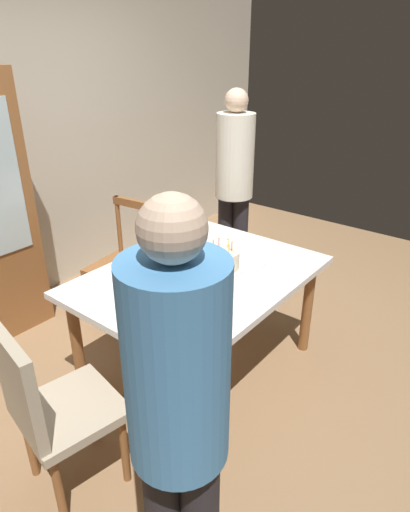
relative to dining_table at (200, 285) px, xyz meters
name	(u,v)px	position (x,y,z in m)	size (l,w,h in m)	color
ground	(200,368)	(0.00, 0.00, -0.65)	(6.40, 6.40, 0.00)	#93704C
back_wall	(20,144)	(0.00, 1.85, 0.65)	(6.40, 0.10, 2.60)	beige
dining_table	(200,285)	(0.00, 0.00, 0.00)	(1.48, 1.10, 0.74)	white
birthday_cake	(222,260)	(0.13, -0.07, 0.14)	(0.28, 0.28, 0.19)	silver
plate_near_celebrant	(187,314)	(-0.41, -0.25, 0.09)	(0.22, 0.22, 0.01)	silver
plate_far_side	(163,265)	(-0.07, 0.25, 0.09)	(0.22, 0.22, 0.01)	silver
fork_near_celebrant	(166,328)	(-0.57, -0.24, 0.09)	(0.18, 0.02, 0.01)	silver
fork_far_side	(145,275)	(-0.23, 0.24, 0.09)	(0.18, 0.02, 0.01)	silver
fork_near_guest	(260,268)	(0.28, -0.26, 0.09)	(0.18, 0.02, 0.01)	silver
chair_spindle_back	(124,266)	(0.14, 0.87, -0.19)	(0.49, 0.49, 0.95)	brown
chair_upholstered	(50,406)	(-1.13, -0.04, -0.12)	(0.51, 0.51, 0.95)	tan
person_celebrant	(178,415)	(-1.11, -0.82, 0.31)	(0.32, 0.32, 1.68)	#262328
person_guest	(234,179)	(1.16, 0.56, 0.33)	(0.32, 0.32, 1.72)	#262328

